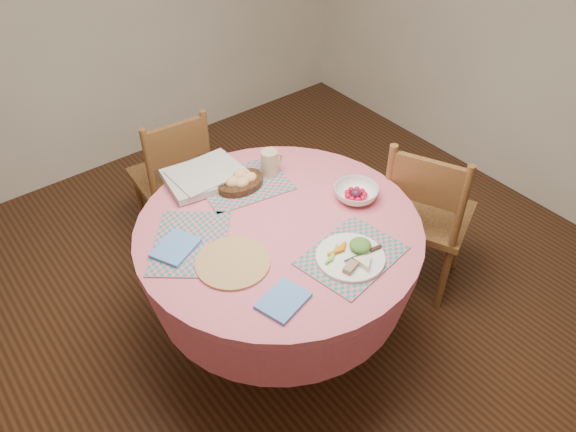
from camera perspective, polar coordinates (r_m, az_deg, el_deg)
name	(u,v)px	position (r m, az deg, el deg)	size (l,w,h in m)	color
ground	(280,335)	(2.95, -0.78, -12.03)	(4.00, 4.00, 0.00)	#331C0F
dining_table	(279,258)	(2.53, -0.89, -4.33)	(1.24, 1.24, 0.75)	#D56370
chair_right	(425,215)	(2.95, 13.75, 0.12)	(0.56, 0.57, 0.93)	brown
chair_back	(174,175)	(3.26, -11.53, 4.14)	(0.44, 0.42, 0.87)	brown
placemat_front	(352,255)	(2.28, 6.50, -4.01)	(0.40, 0.30, 0.01)	#178272
placemat_left	(190,243)	(2.35, -9.89, -2.68)	(0.40, 0.30, 0.01)	#178272
placemat_back	(245,184)	(2.64, -4.41, 3.28)	(0.40, 0.30, 0.01)	#178272
wicker_trivet	(233,263)	(2.24, -5.63, -4.74)	(0.30, 0.30, 0.01)	#A87D49
napkin_near	(283,301)	(2.09, -0.49, -8.60)	(0.18, 0.14, 0.01)	#5082CF
napkin_far	(176,248)	(2.33, -11.33, -3.18)	(0.18, 0.14, 0.01)	#5082CF
dinner_plate	(353,256)	(2.25, 6.60, -4.04)	(0.28, 0.28, 0.05)	white
bread_bowl	(240,181)	(2.60, -4.85, 3.57)	(0.23, 0.23, 0.08)	black
latte_mug	(270,162)	(2.66, -1.85, 5.46)	(0.12, 0.08, 0.12)	tan
fruit_bowl	(356,193)	(2.55, 6.92, 2.30)	(0.24, 0.24, 0.06)	white
newspaper_stack	(204,176)	(2.67, -8.56, 4.02)	(0.38, 0.32, 0.04)	silver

